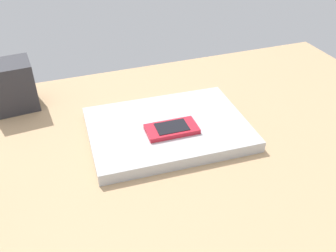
# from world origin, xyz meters

# --- Properties ---
(desk_surface) EXTENTS (1.20, 0.80, 0.03)m
(desk_surface) POSITION_xyz_m (0.00, 0.00, 0.01)
(desk_surface) COLOR tan
(desk_surface) RESTS_ON ground
(laptop_closed) EXTENTS (0.35, 0.26, 0.03)m
(laptop_closed) POSITION_xyz_m (0.02, -0.06, 0.04)
(laptop_closed) COLOR #B7BABC
(laptop_closed) RESTS_ON desk_surface
(cell_phone_on_laptop) EXTENTS (0.11, 0.06, 0.01)m
(cell_phone_on_laptop) POSITION_xyz_m (0.02, -0.03, 0.06)
(cell_phone_on_laptop) COLOR red
(cell_phone_on_laptop) RESTS_ON laptop_closed
(desk_organizer) EXTENTS (0.11, 0.10, 0.12)m
(desk_organizer) POSITION_xyz_m (0.33, -0.29, 0.09)
(desk_organizer) COLOR #2D2D33
(desk_organizer) RESTS_ON desk_surface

